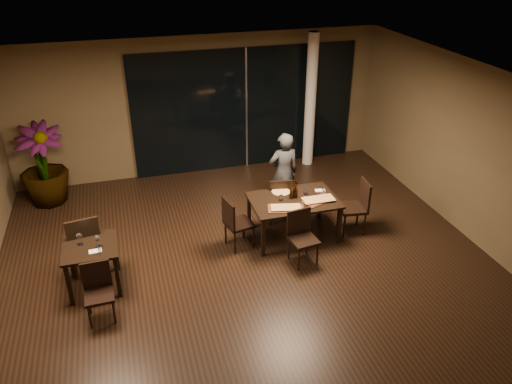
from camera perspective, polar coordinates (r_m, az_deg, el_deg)
The scene contains 31 objects.
ground at distance 8.17m, azimuth -0.57°, elevation -9.03°, with size 8.00×8.00×0.00m, color black.
wall_back at distance 11.02m, azimuth -6.39°, elevation 9.81°, with size 8.00×0.10×3.00m, color brown.
wall_right at distance 9.20m, azimuth 24.51°, elevation 3.57°, with size 0.10×8.00×3.00m, color brown.
ceiling at distance 6.79m, azimuth -0.69°, elevation 11.73°, with size 8.00×8.00×0.04m, color silver.
window_panel at distance 11.18m, azimuth -1.16°, elevation 9.44°, with size 5.00×0.06×2.70m, color black.
column at distance 11.29m, azimuth 6.24°, elevation 10.26°, with size 0.24×0.24×3.00m, color white.
main_table at distance 8.70m, azimuth 4.33°, elevation -1.27°, with size 1.50×1.00×0.75m.
side_table at distance 7.89m, azimuth -18.36°, elevation -6.64°, with size 0.80×0.80×0.75m.
chair_main_far at distance 9.18m, azimuth 2.72°, elevation -0.66°, with size 0.50×0.50×0.93m.
chair_main_near at distance 8.18m, azimuth 5.21°, elevation -4.77°, with size 0.48×0.48×0.91m.
chair_main_left at distance 8.46m, azimuth -2.45°, elevation -3.34°, with size 0.52×0.52×0.94m.
chair_main_right at distance 9.09m, azimuth 11.53°, elevation -1.32°, with size 0.51×0.51×0.99m.
chair_side_far at distance 8.26m, azimuth -19.05°, elevation -5.37°, with size 0.56×0.56×1.05m.
chair_side_near at distance 7.41m, azimuth -17.59°, elevation -10.43°, with size 0.41×0.41×0.86m.
diner at distance 9.48m, azimuth 3.17°, elevation 2.22°, with size 0.54×0.36×1.59m, color #2C2F31.
potted_plant at distance 10.58m, azimuth -23.21°, elevation 2.85°, with size 0.89×0.89×1.63m, color #254F1A.
pizza_board_left at distance 8.36m, azimuth 3.44°, elevation -1.91°, with size 0.60×0.30×0.01m, color #4D2D18.
pizza_board_right at distance 8.66m, azimuth 7.14°, elevation -0.96°, with size 0.56×0.28×0.01m, color #462516.
oblong_pizza_left at distance 8.35m, azimuth 3.44°, elevation -1.81°, with size 0.48×0.22×0.02m, color #6B0C09, non-canonical shape.
oblong_pizza_right at distance 8.65m, azimuth 7.15°, elevation -0.86°, with size 0.53×0.24×0.02m, color #681709, non-canonical shape.
round_pizza at distance 8.87m, azimuth 2.86°, elevation -0.01°, with size 0.31×0.31×0.01m, color red.
bottle_a at distance 8.62m, azimuth 4.09°, elevation 0.20°, with size 0.07×0.07×0.31m, color black, non-canonical shape.
bottle_b at distance 8.66m, azimuth 4.61°, elevation 0.07°, with size 0.06×0.06×0.25m, color black, non-canonical shape.
bottle_c at distance 8.66m, azimuth 4.38°, elevation 0.39°, with size 0.07×0.07×0.33m, color black, non-canonical shape.
tumbler_left at distance 8.61m, azimuth 2.88°, elevation -0.67°, with size 0.07×0.07×0.09m, color white.
tumbler_right at distance 8.83m, azimuth 5.67°, elevation 0.04°, with size 0.08×0.08×0.09m, color white.
napkin_near at distance 8.77m, azimuth 7.69°, elevation -0.61°, with size 0.18×0.10×0.01m, color white.
napkin_far at distance 8.98m, azimuth 7.34°, elevation 0.17°, with size 0.18×0.10×0.01m, color white.
wine_glass_a at distance 7.86m, azimuth -19.52°, elevation -5.10°, with size 0.08×0.08×0.18m, color white, non-canonical shape.
wine_glass_b at distance 7.72m, azimuth -17.63°, elevation -5.41°, with size 0.08×0.08×0.18m, color white, non-canonical shape.
side_napkin at distance 7.67m, azimuth -17.90°, elevation -6.47°, with size 0.18×0.11×0.01m, color white.
Camera 1 is at (-1.74, -6.27, 4.94)m, focal length 35.00 mm.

